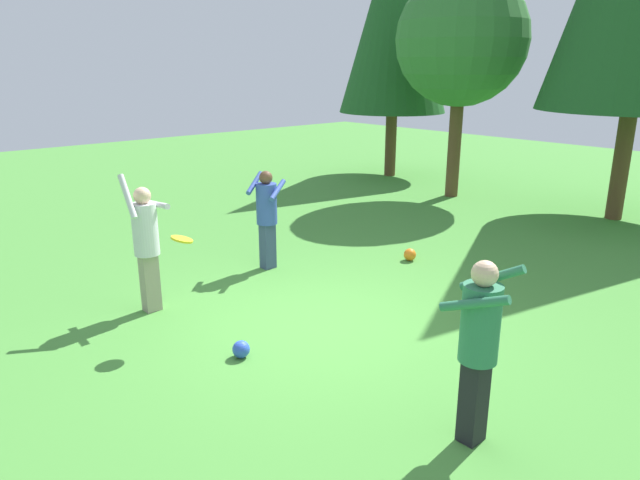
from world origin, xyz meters
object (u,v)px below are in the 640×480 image
(person_catcher, at_px, (479,337))
(person_thrower, at_px, (146,238))
(tree_left, at_px, (462,40))
(ball_orange, at_px, (410,255))
(ball_yellow, at_px, (481,289))
(frisbee, at_px, (182,239))
(person_bystander, at_px, (267,211))
(ball_blue, at_px, (241,349))
(tree_far_left, at_px, (395,13))

(person_catcher, bearing_deg, person_thrower, -2.72)
(person_thrower, relative_size, tree_left, 0.35)
(person_catcher, relative_size, ball_orange, 8.00)
(ball_yellow, bearing_deg, frisbee, -114.47)
(frisbee, bearing_deg, person_thrower, 179.83)
(person_thrower, distance_m, person_bystander, 2.29)
(person_bystander, xyz_separation_m, ball_orange, (1.36, 2.06, -0.87))
(ball_blue, bearing_deg, frisbee, -171.23)
(person_thrower, height_order, person_bystander, person_thrower)
(person_catcher, xyz_separation_m, tree_far_left, (-9.25, 9.36, 3.65))
(ball_yellow, height_order, ball_orange, ball_orange)
(frisbee, height_order, ball_orange, frisbee)
(person_bystander, distance_m, frisbee, 2.64)
(person_catcher, xyz_separation_m, frisbee, (-3.65, -0.82, 0.23))
(person_catcher, height_order, ball_orange, person_catcher)
(ball_blue, relative_size, ball_orange, 0.95)
(ball_orange, height_order, tree_far_left, tree_far_left)
(frisbee, relative_size, tree_left, 0.06)
(ball_yellow, relative_size, ball_orange, 0.89)
(person_thrower, bearing_deg, tree_far_left, 114.45)
(person_catcher, distance_m, frisbee, 3.74)
(ball_yellow, distance_m, tree_left, 7.81)
(person_catcher, distance_m, tree_left, 10.79)
(person_thrower, xyz_separation_m, frisbee, (1.01, -0.00, 0.21))
(ball_yellow, xyz_separation_m, tree_far_left, (-7.36, 6.31, 4.59))
(person_thrower, bearing_deg, tree_left, 99.91)
(ball_orange, distance_m, tree_far_left, 9.33)
(person_thrower, height_order, ball_blue, person_thrower)
(tree_far_left, bearing_deg, ball_orange, -46.08)
(person_catcher, bearing_deg, ball_yellow, -71.01)
(frisbee, distance_m, tree_far_left, 12.12)
(ball_yellow, bearing_deg, ball_orange, 165.21)
(person_bystander, bearing_deg, person_thrower, -22.32)
(person_catcher, height_order, frisbee, person_catcher)
(tree_far_left, distance_m, tree_left, 3.29)
(ball_blue, distance_m, ball_yellow, 3.81)
(person_bystander, bearing_deg, person_catcher, 43.45)
(person_thrower, xyz_separation_m, ball_yellow, (2.77, 3.87, -0.95))
(ball_orange, bearing_deg, tree_left, 118.38)
(ball_blue, xyz_separation_m, tree_left, (-3.54, 9.03, 3.74))
(ball_blue, distance_m, ball_orange, 4.28)
(person_thrower, xyz_separation_m, ball_orange, (1.04, 4.33, -0.94))
(person_bystander, height_order, ball_orange, person_bystander)
(person_catcher, relative_size, person_bystander, 1.05)
(tree_left, bearing_deg, person_catcher, -53.29)
(tree_left, bearing_deg, ball_orange, -61.62)
(person_thrower, distance_m, ball_blue, 2.19)
(ball_yellow, bearing_deg, person_catcher, -58.30)
(ball_yellow, height_order, tree_far_left, tree_far_left)
(frisbee, bearing_deg, ball_blue, 8.77)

